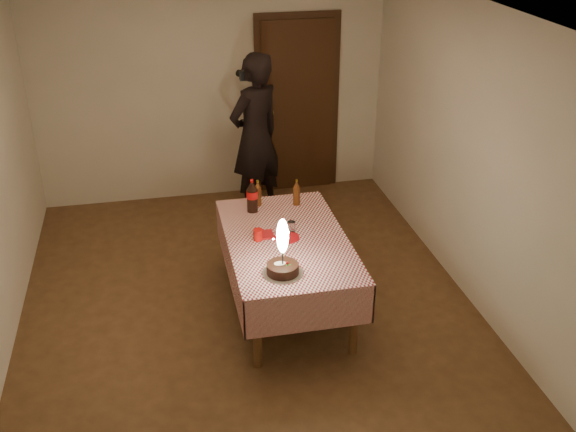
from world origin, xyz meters
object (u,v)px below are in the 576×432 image
(birthday_cake, at_px, (283,259))
(cola_bottle, at_px, (252,196))
(amber_bottle_right, at_px, (297,193))
(clear_cup, at_px, (291,226))
(photographer, at_px, (255,137))
(amber_bottle_left, at_px, (258,194))
(red_cup, at_px, (258,235))
(dining_table, at_px, (287,248))
(red_plate, at_px, (287,238))

(birthday_cake, distance_m, cola_bottle, 1.12)
(amber_bottle_right, bearing_deg, birthday_cake, -107.69)
(clear_cup, relative_size, photographer, 0.05)
(amber_bottle_left, bearing_deg, photographer, 81.49)
(birthday_cake, relative_size, amber_bottle_right, 1.87)
(red_cup, height_order, amber_bottle_left, amber_bottle_left)
(birthday_cake, distance_m, amber_bottle_right, 1.23)
(red_cup, xyz_separation_m, cola_bottle, (0.04, 0.55, 0.10))
(red_cup, relative_size, amber_bottle_right, 0.39)
(birthday_cake, xyz_separation_m, amber_bottle_left, (0.02, 1.23, -0.01))
(dining_table, distance_m, amber_bottle_right, 0.70)
(birthday_cake, height_order, photographer, photographer)
(red_plate, bearing_deg, birthday_cake, -104.97)
(red_plate, relative_size, amber_bottle_right, 0.86)
(amber_bottle_left, bearing_deg, amber_bottle_right, -9.51)
(red_plate, bearing_deg, photographer, 88.36)
(birthday_cake, bearing_deg, amber_bottle_left, 89.19)
(red_plate, bearing_deg, clear_cup, 59.29)
(birthday_cake, relative_size, photographer, 0.26)
(amber_bottle_left, distance_m, photographer, 1.26)
(dining_table, distance_m, photographer, 1.95)
(cola_bottle, bearing_deg, photographer, 79.24)
(clear_cup, height_order, photographer, photographer)
(clear_cup, relative_size, amber_bottle_left, 0.35)
(birthday_cake, height_order, cola_bottle, birthday_cake)
(amber_bottle_left, bearing_deg, cola_bottle, -122.48)
(clear_cup, distance_m, photographer, 1.81)
(cola_bottle, relative_size, amber_bottle_right, 1.25)
(amber_bottle_left, height_order, photographer, photographer)
(red_plate, height_order, cola_bottle, cola_bottle)
(red_cup, bearing_deg, red_plate, -4.09)
(red_plate, relative_size, red_cup, 2.20)
(red_plate, xyz_separation_m, clear_cup, (0.07, 0.11, 0.04))
(amber_bottle_right, height_order, photographer, photographer)
(amber_bottle_left, xyz_separation_m, amber_bottle_right, (0.36, -0.06, 0.00))
(red_plate, height_order, clear_cup, clear_cup)
(cola_bottle, distance_m, amber_bottle_right, 0.43)
(birthday_cake, height_order, amber_bottle_left, birthday_cake)
(red_plate, distance_m, amber_bottle_left, 0.70)
(dining_table, distance_m, cola_bottle, 0.66)
(cola_bottle, bearing_deg, clear_cup, -59.25)
(red_plate, height_order, amber_bottle_left, amber_bottle_left)
(photographer, bearing_deg, amber_bottle_right, -82.50)
(birthday_cake, distance_m, photographer, 2.48)
(dining_table, relative_size, amber_bottle_right, 6.75)
(red_plate, bearing_deg, cola_bottle, 109.60)
(clear_cup, distance_m, amber_bottle_right, 0.53)
(clear_cup, relative_size, cola_bottle, 0.28)
(red_cup, relative_size, photographer, 0.05)
(dining_table, height_order, amber_bottle_left, amber_bottle_left)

